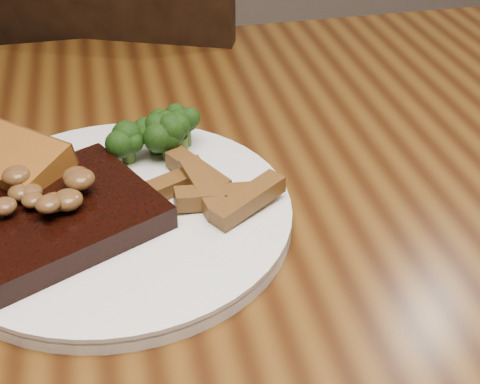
# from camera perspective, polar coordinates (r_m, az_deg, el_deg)

# --- Properties ---
(dining_table) EXTENTS (1.60, 0.90, 0.75)m
(dining_table) POSITION_cam_1_polar(r_m,az_deg,el_deg) (0.65, -1.18, -8.88)
(dining_table) COLOR #4F2F0F
(dining_table) RESTS_ON ground
(chair_far) EXTENTS (0.56, 0.56, 0.90)m
(chair_far) POSITION_cam_1_polar(r_m,az_deg,el_deg) (1.20, -9.46, 3.87)
(chair_far) COLOR black
(chair_far) RESTS_ON ground
(plate) EXTENTS (0.36, 0.36, 0.01)m
(plate) POSITION_cam_1_polar(r_m,az_deg,el_deg) (0.59, -10.31, -2.14)
(plate) COLOR white
(plate) RESTS_ON dining_table
(steak) EXTENTS (0.21, 0.19, 0.03)m
(steak) POSITION_cam_1_polar(r_m,az_deg,el_deg) (0.57, -16.17, -2.38)
(steak) COLOR black
(steak) RESTS_ON plate
(steak_bone) EXTENTS (0.14, 0.08, 0.02)m
(steak_bone) POSITION_cam_1_polar(r_m,az_deg,el_deg) (0.53, -16.21, -6.50)
(steak_bone) COLOR #C1B495
(steak_bone) RESTS_ON plate
(mushroom_pile) EXTENTS (0.07, 0.07, 0.03)m
(mushroom_pile) POSITION_cam_1_polar(r_m,az_deg,el_deg) (0.56, -16.36, 0.33)
(mushroom_pile) COLOR brown
(mushroom_pile) RESTS_ON steak
(garlic_bread) EXTENTS (0.12, 0.12, 0.02)m
(garlic_bread) POSITION_cam_1_polar(r_m,az_deg,el_deg) (0.64, -18.96, 1.17)
(garlic_bread) COLOR #97491B
(garlic_bread) RESTS_ON plate
(potato_wedges) EXTENTS (0.10, 0.10, 0.02)m
(potato_wedges) POSITION_cam_1_polar(r_m,az_deg,el_deg) (0.58, -3.25, -0.54)
(potato_wedges) COLOR brown
(potato_wedges) RESTS_ON plate
(broccoli_cluster) EXTENTS (0.08, 0.08, 0.04)m
(broccoli_cluster) POSITION_cam_1_polar(r_m,az_deg,el_deg) (0.65, -6.20, 4.44)
(broccoli_cluster) COLOR #18340B
(broccoli_cluster) RESTS_ON plate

